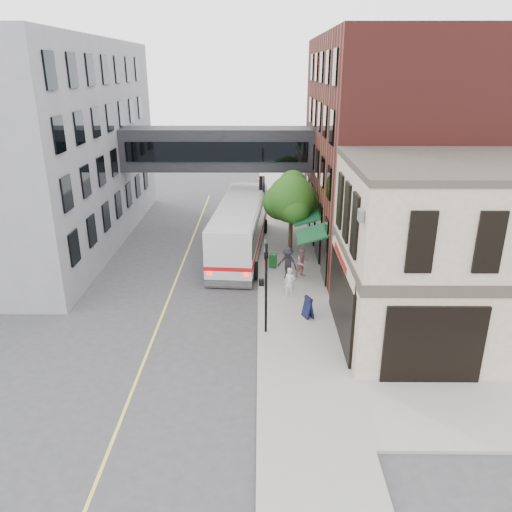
{
  "coord_description": "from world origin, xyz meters",
  "views": [
    {
      "loc": [
        0.09,
        -19.3,
        12.14
      ],
      "look_at": [
        -0.08,
        3.23,
        3.6
      ],
      "focal_mm": 35.0,
      "sensor_mm": 36.0,
      "label": 1
    }
  ],
  "objects_px": {
    "bus": "(240,225)",
    "pedestrian_a": "(290,283)",
    "pedestrian_b": "(302,263)",
    "newspaper_box": "(273,261)",
    "sandwich_board": "(308,307)",
    "pedestrian_c": "(287,263)"
  },
  "relations": [
    {
      "from": "newspaper_box",
      "to": "pedestrian_a",
      "type": "bearing_deg",
      "value": -67.39
    },
    {
      "from": "pedestrian_b",
      "to": "pedestrian_c",
      "type": "distance_m",
      "value": 0.96
    },
    {
      "from": "bus",
      "to": "pedestrian_a",
      "type": "bearing_deg",
      "value": -68.37
    },
    {
      "from": "pedestrian_c",
      "to": "sandwich_board",
      "type": "bearing_deg",
      "value": -52.15
    },
    {
      "from": "bus",
      "to": "pedestrian_b",
      "type": "height_order",
      "value": "bus"
    },
    {
      "from": "bus",
      "to": "pedestrian_c",
      "type": "xyz_separation_m",
      "value": [
        3.01,
        -4.92,
        -0.82
      ]
    },
    {
      "from": "pedestrian_b",
      "to": "newspaper_box",
      "type": "relative_size",
      "value": 2.02
    },
    {
      "from": "pedestrian_a",
      "to": "sandwich_board",
      "type": "distance_m",
      "value": 2.61
    },
    {
      "from": "bus",
      "to": "pedestrian_b",
      "type": "distance_m",
      "value": 6.17
    },
    {
      "from": "newspaper_box",
      "to": "bus",
      "type": "bearing_deg",
      "value": 135.84
    },
    {
      "from": "pedestrian_c",
      "to": "newspaper_box",
      "type": "height_order",
      "value": "pedestrian_c"
    },
    {
      "from": "pedestrian_b",
      "to": "newspaper_box",
      "type": "bearing_deg",
      "value": 109.08
    },
    {
      "from": "bus",
      "to": "pedestrian_a",
      "type": "relative_size",
      "value": 7.82
    },
    {
      "from": "pedestrian_c",
      "to": "sandwich_board",
      "type": "distance_m",
      "value": 5.18
    },
    {
      "from": "pedestrian_a",
      "to": "newspaper_box",
      "type": "bearing_deg",
      "value": 116.84
    },
    {
      "from": "bus",
      "to": "sandwich_board",
      "type": "xyz_separation_m",
      "value": [
        3.8,
        -10.02,
        -1.23
      ]
    },
    {
      "from": "pedestrian_c",
      "to": "newspaper_box",
      "type": "relative_size",
      "value": 2.2
    },
    {
      "from": "pedestrian_b",
      "to": "sandwich_board",
      "type": "relative_size",
      "value": 1.59
    },
    {
      "from": "newspaper_box",
      "to": "sandwich_board",
      "type": "relative_size",
      "value": 0.79
    },
    {
      "from": "newspaper_box",
      "to": "sandwich_board",
      "type": "xyz_separation_m",
      "value": [
        1.63,
        -6.79,
        0.12
      ]
    },
    {
      "from": "pedestrian_b",
      "to": "pedestrian_c",
      "type": "relative_size",
      "value": 0.91
    },
    {
      "from": "pedestrian_a",
      "to": "newspaper_box",
      "type": "distance_m",
      "value": 4.42
    }
  ]
}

